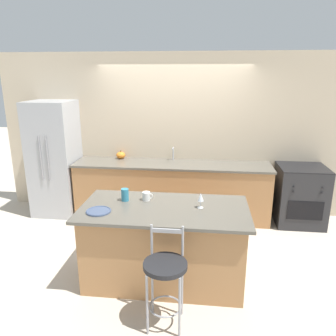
# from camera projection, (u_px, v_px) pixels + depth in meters

# --- Properties ---
(ground_plane) EXTENTS (18.00, 18.00, 0.00)m
(ground_plane) POSITION_uv_depth(u_px,v_px,m) (169.00, 225.00, 5.27)
(ground_plane) COLOR beige
(wall_back) EXTENTS (6.00, 0.07, 2.70)m
(wall_back) POSITION_uv_depth(u_px,v_px,m) (174.00, 135.00, 5.59)
(wall_back) COLOR beige
(wall_back) RESTS_ON ground_plane
(back_counter) EXTENTS (3.23, 0.70, 0.94)m
(back_counter) POSITION_uv_depth(u_px,v_px,m) (172.00, 190.00, 5.51)
(back_counter) COLOR #A87547
(back_counter) RESTS_ON ground_plane
(sink_faucet) EXTENTS (0.02, 0.13, 0.22)m
(sink_faucet) POSITION_uv_depth(u_px,v_px,m) (173.00, 152.00, 5.54)
(sink_faucet) COLOR #ADAFB5
(sink_faucet) RESTS_ON back_counter
(kitchen_island) EXTENTS (1.89, 0.96, 0.92)m
(kitchen_island) POSITION_uv_depth(u_px,v_px,m) (164.00, 244.00, 3.79)
(kitchen_island) COLOR #A87547
(kitchen_island) RESTS_ON ground_plane
(refrigerator) EXTENTS (0.72, 0.73, 1.93)m
(refrigerator) POSITION_uv_depth(u_px,v_px,m) (55.00, 159.00, 5.56)
(refrigerator) COLOR #ADAFB5
(refrigerator) RESTS_ON ground_plane
(oven_range) EXTENTS (0.73, 0.70, 0.95)m
(oven_range) POSITION_uv_depth(u_px,v_px,m) (300.00, 195.00, 5.26)
(oven_range) COLOR #28282B
(oven_range) RESTS_ON ground_plane
(bar_stool_near) EXTENTS (0.41, 0.41, 0.99)m
(bar_stool_near) POSITION_uv_depth(u_px,v_px,m) (165.00, 274.00, 3.06)
(bar_stool_near) COLOR #99999E
(bar_stool_near) RESTS_ON ground_plane
(dinner_plate) EXTENTS (0.27, 0.27, 0.02)m
(dinner_plate) POSITION_uv_depth(u_px,v_px,m) (99.00, 211.00, 3.55)
(dinner_plate) COLOR #425170
(dinner_plate) RESTS_ON kitchen_island
(wine_glass) EXTENTS (0.07, 0.07, 0.18)m
(wine_glass) POSITION_uv_depth(u_px,v_px,m) (201.00, 197.00, 3.62)
(wine_glass) COLOR white
(wine_glass) RESTS_ON kitchen_island
(coffee_mug) EXTENTS (0.13, 0.09, 0.10)m
(coffee_mug) POSITION_uv_depth(u_px,v_px,m) (146.00, 196.00, 3.86)
(coffee_mug) COLOR white
(coffee_mug) RESTS_ON kitchen_island
(tumbler_cup) EXTENTS (0.09, 0.09, 0.15)m
(tumbler_cup) POSITION_uv_depth(u_px,v_px,m) (125.00, 195.00, 3.84)
(tumbler_cup) COLOR teal
(tumbler_cup) RESTS_ON kitchen_island
(pumpkin_decoration) EXTENTS (0.15, 0.15, 0.14)m
(pumpkin_decoration) POSITION_uv_depth(u_px,v_px,m) (121.00, 155.00, 5.65)
(pumpkin_decoration) COLOR orange
(pumpkin_decoration) RESTS_ON back_counter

